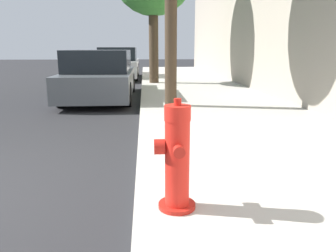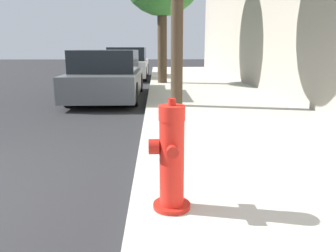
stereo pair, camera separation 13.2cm
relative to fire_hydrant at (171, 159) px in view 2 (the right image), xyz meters
name	(u,v)px [view 2 (the right image)]	position (x,y,z in m)	size (l,w,h in m)	color
sidewalk_slab	(320,196)	(1.42, 0.32, -0.49)	(3.54, 40.00, 0.15)	#B7B2A8
fire_hydrant	(171,159)	(0.00, 0.00, 0.00)	(0.33, 0.34, 0.91)	red
parked_car_near	(108,76)	(-1.49, 6.97, 0.09)	(1.81, 4.43, 1.37)	#4C5156
parked_car_mid	(128,64)	(-1.44, 13.36, 0.13)	(1.80, 4.55, 1.45)	silver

